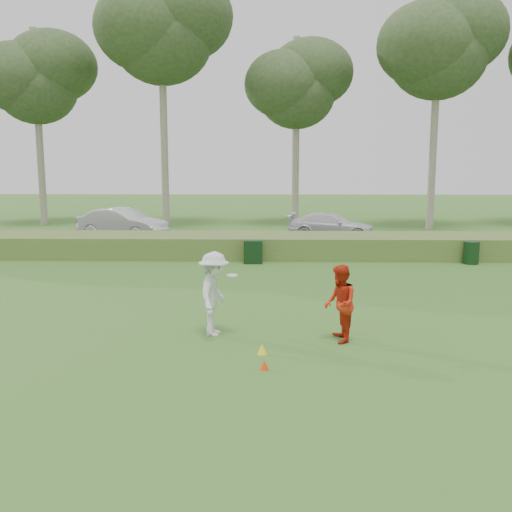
{
  "coord_description": "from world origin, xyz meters",
  "views": [
    {
      "loc": [
        0.38,
        -11.87,
        3.9
      ],
      "look_at": [
        0.0,
        4.0,
        1.3
      ],
      "focal_mm": 40.0,
      "sensor_mm": 36.0,
      "label": 1
    }
  ],
  "objects_px": {
    "player_red": "(340,304)",
    "car_mid": "(123,223)",
    "player_white": "(214,294)",
    "utility_cabinet": "(253,252)",
    "cone_orange": "(264,365)",
    "cone_yellow": "(262,349)",
    "car_right": "(331,226)",
    "trash_bin": "(471,253)"
  },
  "relations": [
    {
      "from": "player_white",
      "to": "cone_yellow",
      "type": "bearing_deg",
      "value": -132.08
    },
    {
      "from": "cone_orange",
      "to": "trash_bin",
      "type": "xyz_separation_m",
      "value": [
        7.96,
        11.75,
        0.34
      ]
    },
    {
      "from": "car_mid",
      "to": "cone_orange",
      "type": "bearing_deg",
      "value": -135.75
    },
    {
      "from": "cone_orange",
      "to": "utility_cabinet",
      "type": "bearing_deg",
      "value": 92.7
    },
    {
      "from": "cone_yellow",
      "to": "cone_orange",
      "type": "bearing_deg",
      "value": -86.72
    },
    {
      "from": "trash_bin",
      "to": "utility_cabinet",
      "type": "bearing_deg",
      "value": -179.33
    },
    {
      "from": "utility_cabinet",
      "to": "car_mid",
      "type": "xyz_separation_m",
      "value": [
        -6.88,
        6.85,
        0.38
      ]
    },
    {
      "from": "player_red",
      "to": "cone_orange",
      "type": "xyz_separation_m",
      "value": [
        -1.64,
        -1.79,
        -0.76
      ]
    },
    {
      "from": "player_red",
      "to": "player_white",
      "type": "bearing_deg",
      "value": -101.21
    },
    {
      "from": "cone_yellow",
      "to": "utility_cabinet",
      "type": "bearing_deg",
      "value": 92.66
    },
    {
      "from": "player_red",
      "to": "cone_yellow",
      "type": "xyz_separation_m",
      "value": [
        -1.69,
        -0.89,
        -0.75
      ]
    },
    {
      "from": "car_right",
      "to": "car_mid",
      "type": "bearing_deg",
      "value": 103.23
    },
    {
      "from": "cone_yellow",
      "to": "trash_bin",
      "type": "distance_m",
      "value": 13.49
    },
    {
      "from": "player_white",
      "to": "utility_cabinet",
      "type": "bearing_deg",
      "value": 4.28
    },
    {
      "from": "cone_yellow",
      "to": "car_right",
      "type": "relative_size",
      "value": 0.05
    },
    {
      "from": "car_mid",
      "to": "car_right",
      "type": "height_order",
      "value": "car_mid"
    },
    {
      "from": "cone_orange",
      "to": "car_mid",
      "type": "xyz_separation_m",
      "value": [
        -7.43,
        18.5,
        0.74
      ]
    },
    {
      "from": "trash_bin",
      "to": "player_white",
      "type": "bearing_deg",
      "value": -133.75
    },
    {
      "from": "utility_cabinet",
      "to": "car_right",
      "type": "height_order",
      "value": "car_right"
    },
    {
      "from": "player_red",
      "to": "car_mid",
      "type": "xyz_separation_m",
      "value": [
        -9.07,
        16.71,
        -0.02
      ]
    },
    {
      "from": "cone_yellow",
      "to": "player_white",
      "type": "bearing_deg",
      "value": 129.94
    },
    {
      "from": "car_right",
      "to": "player_red",
      "type": "bearing_deg",
      "value": -173.95
    },
    {
      "from": "player_red",
      "to": "car_right",
      "type": "relative_size",
      "value": 0.38
    },
    {
      "from": "player_white",
      "to": "trash_bin",
      "type": "height_order",
      "value": "player_white"
    },
    {
      "from": "utility_cabinet",
      "to": "car_right",
      "type": "distance_m",
      "value": 8.13
    },
    {
      "from": "player_red",
      "to": "utility_cabinet",
      "type": "height_order",
      "value": "player_red"
    },
    {
      "from": "cone_orange",
      "to": "car_mid",
      "type": "relative_size",
      "value": 0.04
    },
    {
      "from": "car_mid",
      "to": "car_right",
      "type": "relative_size",
      "value": 1.05
    },
    {
      "from": "utility_cabinet",
      "to": "trash_bin",
      "type": "relative_size",
      "value": 1.03
    },
    {
      "from": "player_red",
      "to": "cone_yellow",
      "type": "bearing_deg",
      "value": -64.57
    },
    {
      "from": "player_red",
      "to": "car_mid",
      "type": "distance_m",
      "value": 19.01
    },
    {
      "from": "trash_bin",
      "to": "cone_orange",
      "type": "bearing_deg",
      "value": -124.12
    },
    {
      "from": "player_red",
      "to": "trash_bin",
      "type": "distance_m",
      "value": 11.8
    },
    {
      "from": "player_red",
      "to": "car_right",
      "type": "xyz_separation_m",
      "value": [
        1.61,
        17.04,
        -0.15
      ]
    },
    {
      "from": "cone_orange",
      "to": "player_white",
      "type": "bearing_deg",
      "value": 117.59
    },
    {
      "from": "player_red",
      "to": "utility_cabinet",
      "type": "relative_size",
      "value": 1.89
    },
    {
      "from": "player_white",
      "to": "utility_cabinet",
      "type": "height_order",
      "value": "player_white"
    },
    {
      "from": "player_white",
      "to": "cone_yellow",
      "type": "relative_size",
      "value": 8.9
    },
    {
      "from": "trash_bin",
      "to": "car_mid",
      "type": "xyz_separation_m",
      "value": [
        -15.39,
        6.75,
        0.4
      ]
    },
    {
      "from": "cone_orange",
      "to": "cone_yellow",
      "type": "height_order",
      "value": "cone_yellow"
    },
    {
      "from": "player_red",
      "to": "car_right",
      "type": "bearing_deg",
      "value": 172.18
    },
    {
      "from": "player_red",
      "to": "car_mid",
      "type": "height_order",
      "value": "player_red"
    }
  ]
}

